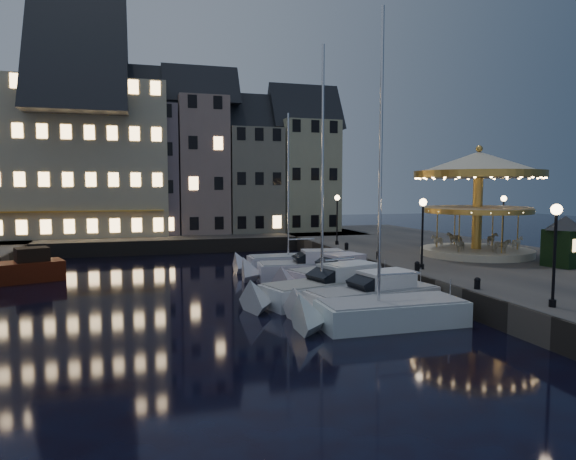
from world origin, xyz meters
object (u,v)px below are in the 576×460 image
object	(u,v)px
streetlamp_a	(555,240)
bollard_c	(378,255)
motorboat_b	(366,299)
red_fishing_boat	(10,272)
streetlamp_b	(423,223)
motorboat_a	(380,315)
ticket_kiosk	(565,232)
bollard_d	(346,246)
carousel	(478,183)
motorboat_c	(328,289)
bollard_a	(477,283)
streetlamp_d	(503,214)
motorboat_e	(304,270)
streetlamp_c	(337,212)
motorboat_d	(330,276)
bollard_b	(417,266)
motorboat_f	(290,263)

from	to	relation	value
streetlamp_a	bollard_c	bearing A→B (deg)	92.37
motorboat_b	red_fishing_boat	distance (m)	23.01
bollard_c	streetlamp_b	bearing A→B (deg)	-82.41
motorboat_a	ticket_kiosk	bearing A→B (deg)	18.21
streetlamp_a	bollard_d	bearing A→B (deg)	91.72
carousel	ticket_kiosk	world-z (taller)	carousel
streetlamp_a	motorboat_c	bearing A→B (deg)	125.50
bollard_a	motorboat_b	size ratio (longest dim) A/B	0.07
streetlamp_d	red_fishing_boat	xyz separation A→B (m)	(-35.35, 2.61, -3.33)
motorboat_e	ticket_kiosk	distance (m)	16.23
streetlamp_c	motorboat_b	size ratio (longest dim) A/B	0.53
streetlamp_c	motorboat_c	world-z (taller)	motorboat_c
bollard_a	motorboat_e	bearing A→B (deg)	113.07
motorboat_d	ticket_kiosk	xyz separation A→B (m)	(13.58, -4.33, 2.76)
bollard_c	bollard_b	bearing A→B (deg)	-90.00
streetlamp_b	bollard_d	size ratio (longest dim) A/B	7.32
red_fishing_boat	bollard_b	bearing A→B (deg)	-23.32
motorboat_f	red_fishing_boat	size ratio (longest dim) A/B	1.58
bollard_c	motorboat_d	distance (m)	4.63
streetlamp_c	streetlamp_d	size ratio (longest dim) A/B	1.00
motorboat_d	motorboat_b	bearing A→B (deg)	-95.00
streetlamp_a	motorboat_c	world-z (taller)	motorboat_c
bollard_c	carousel	bearing A→B (deg)	-1.09
streetlamp_d	bollard_a	size ratio (longest dim) A/B	7.32
bollard_a	motorboat_f	xyz separation A→B (m)	(-4.76, 15.31, -1.07)
motorboat_e	motorboat_f	distance (m)	3.79
streetlamp_d	bollard_a	distance (m)	17.79
red_fishing_boat	motorboat_d	bearing A→B (deg)	-19.63
streetlamp_b	ticket_kiosk	xyz separation A→B (m)	(8.81, -1.60, -0.62)
motorboat_a	carousel	distance (m)	17.80
motorboat_a	motorboat_c	xyz separation A→B (m)	(-0.42, 5.31, 0.14)
streetlamp_b	motorboat_b	xyz separation A→B (m)	(-5.34, -3.79, -3.38)
streetlamp_b	motorboat_f	bearing A→B (deg)	119.94
bollard_d	carousel	bearing A→B (deg)	-36.68
motorboat_c	ticket_kiosk	world-z (taller)	motorboat_c
streetlamp_b	motorboat_d	distance (m)	6.45
streetlamp_c	motorboat_e	bearing A→B (deg)	-124.64
streetlamp_a	bollard_b	distance (m)	9.82
streetlamp_a	red_fishing_boat	world-z (taller)	red_fishing_boat
motorboat_a	bollard_a	bearing A→B (deg)	4.76
motorboat_e	ticket_kiosk	size ratio (longest dim) A/B	2.27
motorboat_e	streetlamp_d	bearing A→B (deg)	5.01
streetlamp_c	motorboat_a	world-z (taller)	motorboat_a
bollard_d	motorboat_e	size ratio (longest dim) A/B	0.07
motorboat_f	streetlamp_d	bearing A→B (deg)	-7.90
streetlamp_c	carousel	xyz separation A→B (m)	(6.98, -9.14, 2.39)
motorboat_a	motorboat_e	xyz separation A→B (m)	(0.39, 11.97, 0.10)
bollard_c	streetlamp_c	bearing A→B (deg)	86.19
motorboat_c	streetlamp_a	bearing A→B (deg)	-54.50
streetlamp_d	motorboat_b	size ratio (longest dim) A/B	0.53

